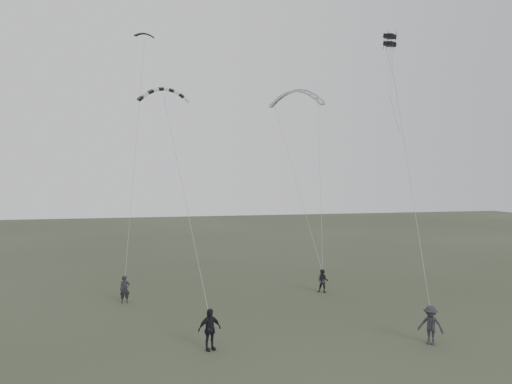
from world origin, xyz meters
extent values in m
plane|color=#313725|center=(0.00, 0.00, 0.00)|extent=(140.00, 140.00, 0.00)
imported|color=black|center=(-6.29, 7.04, 0.83)|extent=(0.67, 0.50, 1.67)
imported|color=black|center=(6.54, 6.82, 0.78)|extent=(0.95, 0.89, 1.56)
imported|color=black|center=(-2.31, -2.36, 0.94)|extent=(1.19, 0.77, 1.88)
imported|color=#25252A|center=(7.82, -3.90, 0.90)|extent=(1.29, 1.30, 1.80)
camera|label=1|loc=(-5.22, -24.43, 7.89)|focal=35.00mm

